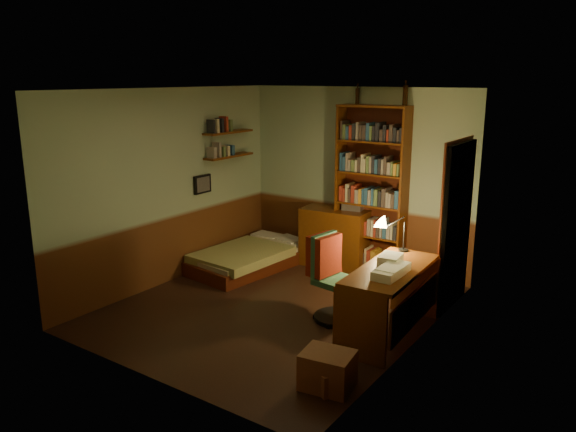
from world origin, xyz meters
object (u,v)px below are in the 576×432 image
Objects in this scene: bed at (249,251)px; cardboard_box_b at (328,379)px; cardboard_box_a at (328,370)px; mini_stereo at (353,204)px; desk_lamp at (405,226)px; desk at (390,302)px; dresser at (335,238)px; bookshelf at (371,191)px; office_chair at (337,274)px.

cardboard_box_b is (2.64, -2.20, -0.15)m from bed.
mini_stereo is at bearing 114.61° from cardboard_box_a.
desk_lamp is 2.19m from cardboard_box_b.
desk_lamp is 2.04× the size of cardboard_box_b.
mini_stereo is at bearing 125.70° from desk.
dresser is at bearing 154.54° from desk_lamp.
cardboard_box_a is (2.62, -2.17, -0.09)m from bed.
desk_lamp is (0.98, -1.12, -0.11)m from bookshelf.
office_chair is at bearing 176.13° from desk.
cardboard_box_b is at bearing -76.41° from desk_lamp.
mini_stereo is (1.21, 0.92, 0.68)m from bed.
office_chair is 1.51m from cardboard_box_a.
dresser is 3.29× the size of cardboard_box_b.
office_chair is at bearing -76.66° from mini_stereo.
desk_lamp is at bearing 93.97° from cardboard_box_a.
desk_lamp is (-0.14, 0.64, 0.68)m from desk.
desk_lamp reaches higher than mini_stereo.
office_chair is at bearing -120.81° from desk_lamp.
office_chair is at bearing -64.43° from dresser.
bookshelf is at bearing 140.45° from desk_lamp.
bookshelf reaches higher than desk_lamp.
desk is 2.40× the size of desk_lamp.
desk reaches higher than bed.
dresser is 1.93m from desk_lamp.
bookshelf is at bearing 37.45° from bed.
dresser reaches higher than bed.
mini_stereo is at bearing 121.44° from office_chair.
bed is at bearing -146.20° from dresser.
bed is 1.55× the size of office_chair.
mini_stereo is 1.74m from desk_lamp.
mini_stereo reaches higher than dresser.
cardboard_box_b is at bearing -32.65° from bed.
bookshelf is 2.23m from desk.
desk is (1.12, -1.76, -0.80)m from bookshelf.
bookshelf reaches higher than dresser.
mini_stereo is at bearing 114.67° from cardboard_box_b.
bookshelf is (1.51, 0.88, 0.92)m from bed.
dresser is at bearing 118.90° from cardboard_box_b.
desk reaches higher than cardboard_box_a.
desk is 1.35m from cardboard_box_b.
office_chair is at bearing 116.61° from cardboard_box_a.
desk_lamp is at bearing -49.93° from bookshelf.
desk_lamp is at bearing -51.96° from mini_stereo.
desk is (1.64, -1.67, -0.05)m from dresser.
dresser is at bearing 45.96° from bed.
desk_lamp reaches higher than desk.
desk is (2.63, -0.88, 0.13)m from bed.
cardboard_box_a is (0.13, -1.93, -0.90)m from desk_lamp.
desk_lamp is 2.13m from cardboard_box_a.
bookshelf is at bearing 113.23° from office_chair.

